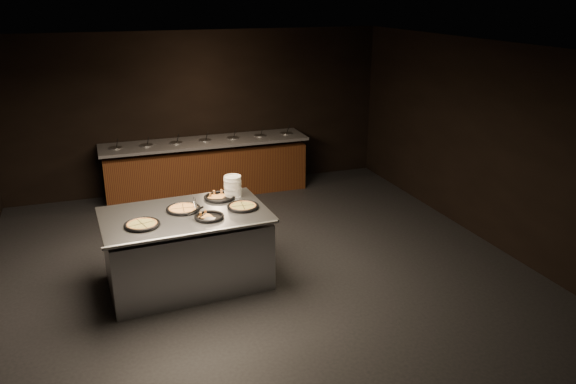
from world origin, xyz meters
The scene contains 11 objects.
room centered at (0.00, 0.00, 1.45)m, with size 7.02×8.02×2.92m.
salad_bar centered at (0.00, 3.56, 0.44)m, with size 3.70×0.83×1.18m.
serving_counter centered at (-0.93, 0.28, 0.46)m, with size 2.07×1.38×0.97m.
plate_stack centered at (-0.22, 0.69, 1.10)m, with size 0.23×0.23×0.27m, color silver.
pan_veggie_whole centered at (-1.47, 0.05, 0.99)m, with size 0.42×0.42×0.04m.
pan_cheese_whole centered at (-0.93, 0.39, 0.99)m, with size 0.43×0.43×0.04m.
pan_cheese_slices_a centered at (-0.41, 0.66, 0.98)m, with size 0.41×0.41×0.04m.
pan_cheese_slices_b centered at (-0.68, 0.03, 0.98)m, with size 0.36×0.36×0.04m.
pan_veggie_slices centered at (-0.21, 0.22, 0.99)m, with size 0.40×0.40×0.04m.
server_left centered at (-0.79, 0.33, 1.04)m, with size 0.10×0.33×0.16m.
server_right centered at (-0.80, 0.02, 1.05)m, with size 0.32×0.25×0.18m.
Camera 1 is at (-1.88, -6.16, 3.53)m, focal length 35.00 mm.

